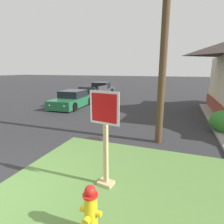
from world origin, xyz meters
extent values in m
cube|color=#567F3D|center=(2.35, 1.30, 0.04)|extent=(5.51, 5.00, 0.08)
cylinder|color=yellow|center=(2.33, -0.02, 0.49)|extent=(0.22, 0.22, 0.65)
cylinder|color=red|center=(2.33, -0.02, 0.83)|extent=(0.25, 0.25, 0.03)
sphere|color=red|center=(2.33, -0.02, 0.90)|extent=(0.19, 0.19, 0.19)
cube|color=red|center=(2.33, -0.02, 0.97)|extent=(0.04, 0.04, 0.04)
cylinder|color=yellow|center=(2.18, -0.02, 0.52)|extent=(0.08, 0.09, 0.09)
cylinder|color=yellow|center=(2.48, -0.02, 0.52)|extent=(0.08, 0.09, 0.09)
cylinder|color=yellow|center=(2.33, -0.18, 0.47)|extent=(0.12, 0.09, 0.12)
cube|color=tan|center=(2.05, 1.33, 1.19)|extent=(0.10, 0.10, 2.23)
cube|color=tan|center=(2.05, 1.33, 0.12)|extent=(0.40, 0.33, 0.08)
cube|color=white|center=(2.05, 1.28, 2.00)|extent=(0.73, 0.13, 0.74)
cube|color=red|center=(2.04, 1.27, 2.00)|extent=(0.63, 0.11, 0.63)
cylinder|color=black|center=(0.38, 3.97, 0.01)|extent=(0.70, 0.70, 0.02)
cube|color=#1E6038|center=(-4.12, 9.60, 0.41)|extent=(2.07, 4.23, 0.64)
cube|color=black|center=(-4.13, 9.81, 0.97)|extent=(1.69, 1.99, 0.56)
cylinder|color=black|center=(-3.18, 8.37, 0.31)|extent=(0.25, 0.63, 0.62)
cylinder|color=black|center=(-4.92, 8.27, 0.31)|extent=(0.25, 0.63, 0.62)
cylinder|color=black|center=(-3.32, 10.93, 0.31)|extent=(0.25, 0.63, 0.62)
cylinder|color=black|center=(-5.06, 10.83, 0.31)|extent=(0.25, 0.63, 0.62)
sphere|color=white|center=(-3.45, 7.62, 0.47)|extent=(0.14, 0.14, 0.14)
sphere|color=red|center=(-3.68, 11.65, 0.47)|extent=(0.12, 0.12, 0.12)
sphere|color=white|center=(-4.56, 7.56, 0.47)|extent=(0.14, 0.14, 0.14)
sphere|color=red|center=(-4.79, 11.59, 0.47)|extent=(0.12, 0.12, 0.12)
cube|color=#38383D|center=(-4.39, 15.13, 0.50)|extent=(1.93, 5.46, 0.68)
cube|color=black|center=(-4.40, 15.89, 1.14)|extent=(1.65, 1.43, 0.68)
cube|color=#38383D|center=(-5.26, 14.17, 1.06)|extent=(0.13, 2.28, 0.44)
cube|color=#38383D|center=(-3.50, 14.19, 1.06)|extent=(0.13, 2.28, 0.44)
cube|color=#38383D|center=(-4.36, 12.46, 1.06)|extent=(1.67, 0.12, 0.44)
cylinder|color=black|center=(-5.28, 16.75, 0.38)|extent=(0.27, 0.76, 0.76)
cylinder|color=black|center=(-3.55, 16.77, 0.38)|extent=(0.27, 0.76, 0.76)
cylinder|color=black|center=(-5.24, 13.49, 0.38)|extent=(0.27, 0.76, 0.76)
cylinder|color=black|center=(-3.50, 13.51, 0.38)|extent=(0.27, 0.76, 0.76)
cylinder|color=#4C3823|center=(2.93, 4.68, 4.46)|extent=(0.27, 0.27, 8.92)
ellipsoid|color=#2F7428|center=(5.53, 6.80, 0.52)|extent=(1.16, 1.16, 1.05)
camera|label=1|loc=(3.54, -2.30, 2.81)|focal=29.19mm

